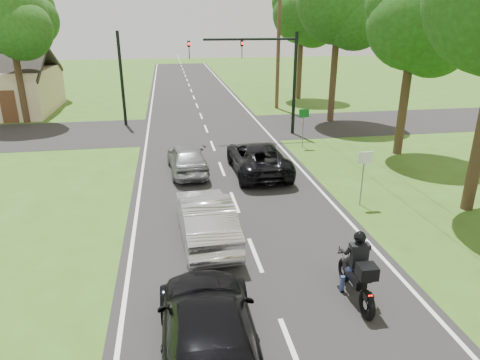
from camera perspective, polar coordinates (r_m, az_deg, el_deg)
name	(u,v)px	position (r m, az deg, el deg)	size (l,w,h in m)	color
ground	(255,255)	(13.09, 2.03, -9.95)	(140.00, 140.00, 0.00)	#375417
road	(217,156)	(22.18, -3.11, 3.16)	(8.00, 100.00, 0.01)	black
cross_road	(206,129)	(27.93, -4.54, 6.80)	(60.00, 7.00, 0.01)	black
motorcycle_rider	(358,274)	(11.23, 15.42, -11.97)	(0.63, 2.21, 1.90)	black
dark_suv	(258,158)	(19.64, 2.38, 3.02)	(2.34, 5.07, 1.41)	black
silver_sedan	(206,218)	(13.63, -4.60, -5.09)	(1.57, 4.52, 1.49)	silver
silver_suv	(187,158)	(19.76, -7.07, 2.95)	(1.63, 4.06, 1.38)	#95979C
dark_car_behind	(209,333)	(9.17, -4.17, -19.63)	(2.04, 5.02, 1.46)	black
traffic_signal	(264,65)	(25.78, 3.28, 15.00)	(6.38, 0.44, 6.00)	black
signal_pole_far	(122,80)	(29.40, -15.49, 12.78)	(0.20, 0.20, 6.00)	black
utility_pole_far	(279,41)	(34.15, 5.16, 17.93)	(1.60, 0.28, 10.00)	brown
sign_white	(364,165)	(16.47, 16.22, 1.90)	(0.55, 0.07, 2.12)	slate
sign_green	(304,119)	(23.71, 8.49, 8.10)	(0.55, 0.07, 2.12)	slate
tree_row_c	(421,29)	(23.22, 22.97, 18.07)	(4.80, 4.65, 8.76)	#332316
tree_row_d	(345,6)	(30.05, 13.77, 21.58)	(5.76, 5.58, 10.45)	#332316
tree_row_e	(306,17)	(38.65, 8.79, 20.69)	(5.28, 5.12, 9.61)	#332316
tree_left_near	(13,21)	(32.22, -28.05, 18.17)	(5.12, 4.96, 9.22)	#332316
tree_left_far	(25,13)	(42.35, -26.74, 19.26)	(5.76, 5.58, 10.14)	#332316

